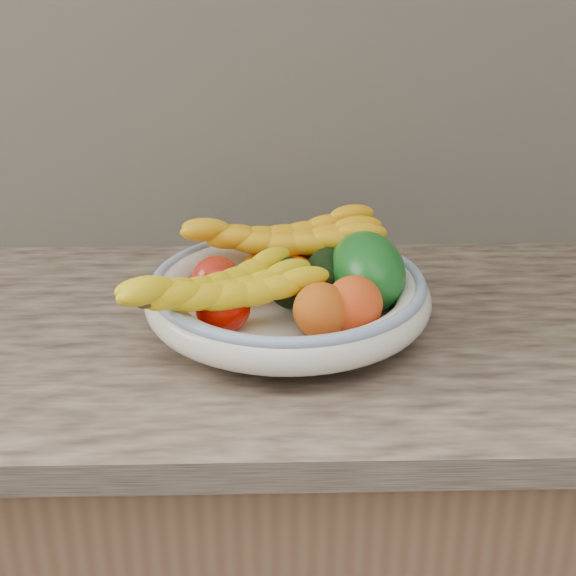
# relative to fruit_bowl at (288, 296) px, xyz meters

# --- Properties ---
(kitchen_counter) EXTENTS (2.44, 0.66, 1.40)m
(kitchen_counter) POSITION_rel_fruit_bowl_xyz_m (0.00, 0.03, -0.48)
(kitchen_counter) COLOR brown
(kitchen_counter) RESTS_ON ground
(fruit_bowl) EXTENTS (0.39, 0.39, 0.08)m
(fruit_bowl) POSITION_rel_fruit_bowl_xyz_m (0.00, 0.00, 0.00)
(fruit_bowl) COLOR white
(fruit_bowl) RESTS_ON kitchen_counter
(clementine_back_left) EXTENTS (0.05, 0.05, 0.04)m
(clementine_back_left) POSITION_rel_fruit_bowl_xyz_m (-0.04, 0.09, 0.01)
(clementine_back_left) COLOR #E46604
(clementine_back_left) RESTS_ON fruit_bowl
(clementine_back_right) EXTENTS (0.06, 0.06, 0.05)m
(clementine_back_right) POSITION_rel_fruit_bowl_xyz_m (0.03, 0.11, 0.01)
(clementine_back_right) COLOR #FE4F05
(clementine_back_right) RESTS_ON fruit_bowl
(clementine_back_mid) EXTENTS (0.07, 0.07, 0.05)m
(clementine_back_mid) POSITION_rel_fruit_bowl_xyz_m (0.01, 0.07, 0.01)
(clementine_back_mid) COLOR #F55505
(clementine_back_mid) RESTS_ON fruit_bowl
(tomato_left) EXTENTS (0.09, 0.09, 0.06)m
(tomato_left) POSITION_rel_fruit_bowl_xyz_m (-0.10, 0.03, 0.01)
(tomato_left) COLOR red
(tomato_left) RESTS_ON fruit_bowl
(tomato_near_left) EXTENTS (0.09, 0.09, 0.06)m
(tomato_near_left) POSITION_rel_fruit_bowl_xyz_m (-0.09, -0.06, 0.01)
(tomato_near_left) COLOR #AE0900
(tomato_near_left) RESTS_ON fruit_bowl
(avocado_center) EXTENTS (0.09, 0.11, 0.07)m
(avocado_center) POSITION_rel_fruit_bowl_xyz_m (0.00, 0.01, 0.02)
(avocado_center) COLOR black
(avocado_center) RESTS_ON fruit_bowl
(avocado_right) EXTENTS (0.09, 0.11, 0.07)m
(avocado_right) POSITION_rel_fruit_bowl_xyz_m (0.06, 0.05, 0.02)
(avocado_right) COLOR black
(avocado_right) RESTS_ON fruit_bowl
(green_mango) EXTENTS (0.16, 0.17, 0.13)m
(green_mango) POSITION_rel_fruit_bowl_xyz_m (0.11, 0.02, 0.03)
(green_mango) COLOR #105819
(green_mango) RESTS_ON fruit_bowl
(peach_front) EXTENTS (0.07, 0.07, 0.07)m
(peach_front) POSITION_rel_fruit_bowl_xyz_m (0.04, -0.08, 0.02)
(peach_front) COLOR orange
(peach_front) RESTS_ON fruit_bowl
(peach_right) EXTENTS (0.08, 0.08, 0.07)m
(peach_right) POSITION_rel_fruit_bowl_xyz_m (0.08, -0.07, 0.02)
(peach_right) COLOR orange
(peach_right) RESTS_ON fruit_bowl
(banana_bunch_back) EXTENTS (0.32, 0.14, 0.09)m
(banana_bunch_back) POSITION_rel_fruit_bowl_xyz_m (-0.01, 0.10, 0.04)
(banana_bunch_back) COLOR yellow
(banana_bunch_back) RESTS_ON fruit_bowl
(banana_bunch_front) EXTENTS (0.31, 0.25, 0.08)m
(banana_bunch_front) POSITION_rel_fruit_bowl_xyz_m (-0.09, -0.07, 0.03)
(banana_bunch_front) COLOR yellow
(banana_bunch_front) RESTS_ON fruit_bowl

